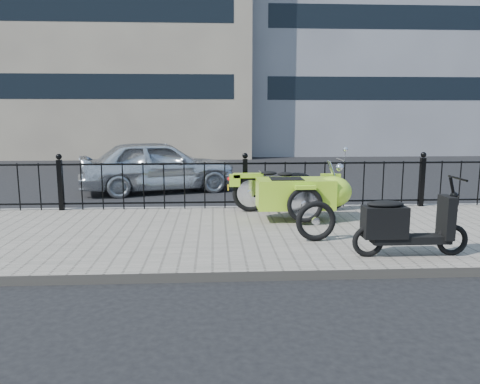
{
  "coord_description": "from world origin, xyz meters",
  "views": [
    {
      "loc": [
        -0.59,
        -7.61,
        1.96
      ],
      "look_at": [
        -0.18,
        -0.1,
        0.67
      ],
      "focal_mm": 35.0,
      "sensor_mm": 36.0,
      "label": 1
    }
  ],
  "objects": [
    {
      "name": "sedan_car",
      "position": [
        -1.98,
        4.08,
        0.65
      ],
      "size": [
        4.1,
        2.51,
        1.31
      ],
      "primitive_type": "imported",
      "rotation": [
        0.0,
        0.0,
        1.84
      ],
      "color": "silver",
      "rests_on": "ground"
    },
    {
      "name": "curb",
      "position": [
        0.0,
        1.44,
        0.06
      ],
      "size": [
        30.0,
        0.1,
        0.12
      ],
      "primitive_type": "cube",
      "color": "gray",
      "rests_on": "ground"
    },
    {
      "name": "motorcycle_sidecar",
      "position": [
        0.96,
        0.34,
        0.59
      ],
      "size": [
        2.28,
        1.48,
        0.98
      ],
      "color": "black",
      "rests_on": "sidewalk"
    },
    {
      "name": "scooter",
      "position": [
        1.82,
        -1.9,
        0.52
      ],
      "size": [
        1.53,
        0.44,
        1.03
      ],
      "color": "black",
      "rests_on": "sidewalk"
    },
    {
      "name": "building_tan",
      "position": [
        -6.0,
        15.99,
        6.0
      ],
      "size": [
        14.0,
        8.01,
        12.0
      ],
      "color": "tan",
      "rests_on": "ground"
    },
    {
      "name": "building_grey",
      "position": [
        7.0,
        16.99,
        7.5
      ],
      "size": [
        12.0,
        8.01,
        15.0
      ],
      "color": "gray",
      "rests_on": "ground"
    },
    {
      "name": "sidewalk",
      "position": [
        0.0,
        -0.5,
        0.06
      ],
      "size": [
        30.0,
        3.8,
        0.12
      ],
      "primitive_type": "cube",
      "color": "slate",
      "rests_on": "ground"
    },
    {
      "name": "ground",
      "position": [
        0.0,
        0.0,
        0.0
      ],
      "size": [
        120.0,
        120.0,
        0.0
      ],
      "primitive_type": "plane",
      "color": "black",
      "rests_on": "ground"
    },
    {
      "name": "spare_tire",
      "position": [
        0.86,
        -1.13,
        0.41
      ],
      "size": [
        0.59,
        0.12,
        0.59
      ],
      "primitive_type": "torus",
      "rotation": [
        1.57,
        0.0,
        0.07
      ],
      "color": "black",
      "rests_on": "sidewalk"
    },
    {
      "name": "iron_fence",
      "position": [
        0.0,
        1.3,
        0.59
      ],
      "size": [
        14.11,
        0.11,
        1.08
      ],
      "color": "black",
      "rests_on": "sidewalk"
    }
  ]
}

